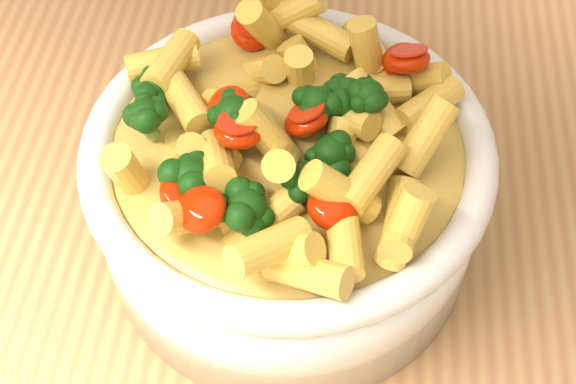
# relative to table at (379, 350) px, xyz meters

# --- Properties ---
(table) EXTENTS (1.20, 0.80, 0.90)m
(table) POSITION_rel_table_xyz_m (0.00, 0.00, 0.00)
(table) COLOR #B2864C
(table) RESTS_ON ground
(serving_bowl) EXTENTS (0.23, 0.23, 0.10)m
(serving_bowl) POSITION_rel_table_xyz_m (-0.07, 0.02, 0.15)
(serving_bowl) COLOR white
(serving_bowl) RESTS_ON table
(pasta_salad) EXTENTS (0.18, 0.18, 0.04)m
(pasta_salad) POSITION_rel_table_xyz_m (-0.07, 0.02, 0.21)
(pasta_salad) COLOR #FBDF4F
(pasta_salad) RESTS_ON serving_bowl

